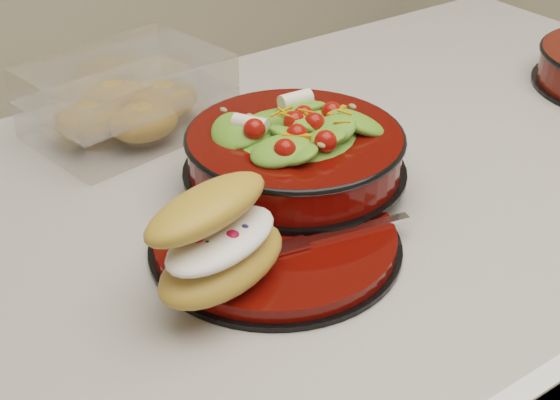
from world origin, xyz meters
TOP-DOWN VIEW (x-y plane):
  - dinner_plate at (-0.17, -0.08)m, footprint 0.26×0.26m
  - salad_bowl at (-0.09, 0.00)m, footprint 0.25×0.25m
  - croissant at (-0.26, -0.11)m, footprint 0.16×0.13m
  - fork at (-0.13, -0.12)m, footprint 0.15×0.05m
  - pastry_box at (-0.18, 0.24)m, footprint 0.26×0.20m

SIDE VIEW (x-z plane):
  - dinner_plate at x=-0.17m, z-range 0.90..0.92m
  - fork at x=-0.13m, z-range 0.92..0.92m
  - pastry_box at x=-0.18m, z-range 0.90..0.99m
  - salad_bowl at x=-0.09m, z-range 0.91..1.01m
  - croissant at x=-0.26m, z-range 0.92..1.01m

